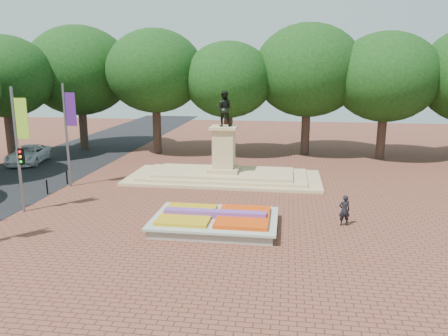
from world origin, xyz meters
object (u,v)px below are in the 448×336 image
(van, at_px, (29,154))
(pedestrian, at_px, (344,210))
(monument, at_px, (224,167))
(flower_bed, at_px, (216,221))

(van, height_order, pedestrian, pedestrian)
(van, bearing_deg, monument, -21.66)
(flower_bed, relative_size, monument, 0.45)
(flower_bed, bearing_deg, van, 144.52)
(flower_bed, bearing_deg, monument, 95.87)
(flower_bed, relative_size, van, 1.16)
(pedestrian, bearing_deg, van, -36.91)
(flower_bed, distance_m, van, 22.62)
(van, xyz_separation_m, pedestrian, (24.93, -11.83, 0.06))
(monument, height_order, van, monument)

